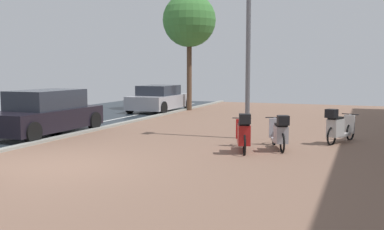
{
  "coord_description": "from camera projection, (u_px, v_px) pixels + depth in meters",
  "views": [
    {
      "loc": [
        6.32,
        -7.8,
        2.13
      ],
      "look_at": [
        3.12,
        0.41,
        1.22
      ],
      "focal_mm": 41.89,
      "sensor_mm": 36.0,
      "label": 1
    }
  ],
  "objects": [
    {
      "name": "ground",
      "position": [
        108.0,
        174.0,
        9.21
      ],
      "size": [
        21.0,
        40.0,
        0.13
      ],
      "color": "#212A31"
    },
    {
      "name": "scooter_near",
      "position": [
        280.0,
        133.0,
        11.79
      ],
      "size": [
        0.86,
        1.65,
        0.98
      ],
      "color": "black",
      "rests_on": "ground"
    },
    {
      "name": "scooter_mid",
      "position": [
        244.0,
        134.0,
        11.49
      ],
      "size": [
        0.83,
        1.76,
        1.05
      ],
      "color": "black",
      "rests_on": "ground"
    },
    {
      "name": "scooter_far",
      "position": [
        338.0,
        127.0,
        12.8
      ],
      "size": [
        0.89,
        1.7,
        1.04
      ],
      "color": "black",
      "rests_on": "ground"
    },
    {
      "name": "parked_car_near",
      "position": [
        46.0,
        113.0,
        14.59
      ],
      "size": [
        1.88,
        4.17,
        1.44
      ],
      "color": "black",
      "rests_on": "ground"
    },
    {
      "name": "parked_car_far",
      "position": [
        160.0,
        99.0,
        22.62
      ],
      "size": [
        1.96,
        4.14,
        1.31
      ],
      "color": "#A4A4AC",
      "rests_on": "ground"
    },
    {
      "name": "lamp_post",
      "position": [
        248.0,
        41.0,
        13.42
      ],
      "size": [
        0.2,
        0.52,
        5.29
      ],
      "color": "slate",
      "rests_on": "ground"
    },
    {
      "name": "street_tree",
      "position": [
        189.0,
        21.0,
        22.72
      ],
      "size": [
        2.71,
        2.71,
        5.95
      ],
      "color": "brown",
      "rests_on": "ground"
    }
  ]
}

